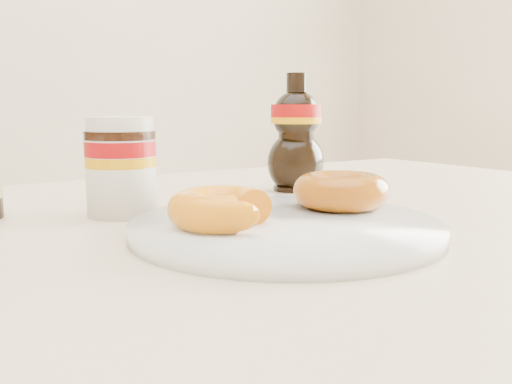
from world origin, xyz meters
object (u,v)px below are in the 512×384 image
dining_table (224,309)px  syrup_bottle (296,133)px  donut_whole (341,190)px  nutella_jar (121,163)px  plate (285,227)px  donut_bitten (221,208)px

dining_table → syrup_bottle: size_ratio=8.43×
donut_whole → nutella_jar: nutella_jar is taller
nutella_jar → syrup_bottle: syrup_bottle is taller
syrup_bottle → nutella_jar: bearing=-171.4°
dining_table → syrup_bottle: 0.32m
nutella_jar → syrup_bottle: bearing=8.6°
donut_whole → nutella_jar: 0.24m
dining_table → plate: plate is taller
donut_bitten → nutella_jar: nutella_jar is taller
donut_bitten → plate: bearing=9.7°
donut_bitten → donut_whole: (0.15, 0.01, 0.00)m
donut_whole → donut_bitten: bearing=-174.7°
donut_whole → syrup_bottle: size_ratio=0.61×
dining_table → plate: bearing=-60.2°
donut_whole → plate: bearing=-165.3°
nutella_jar → syrup_bottle: 0.28m
donut_whole → nutella_jar: bearing=138.9°
plate → donut_bitten: size_ratio=3.11×
dining_table → plate: (0.03, -0.06, 0.09)m
donut_bitten → syrup_bottle: 0.33m
donut_bitten → syrup_bottle: syrup_bottle is taller
donut_bitten → nutella_jar: bearing=116.5°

